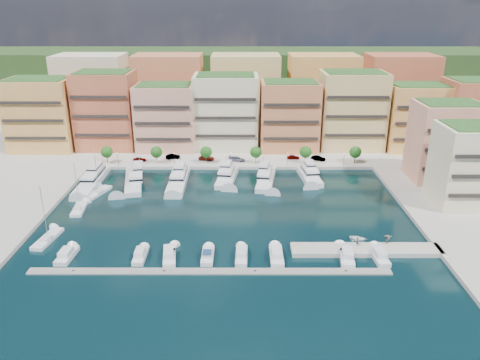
{
  "coord_description": "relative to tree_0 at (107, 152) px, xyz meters",
  "views": [
    {
      "loc": [
        3.18,
        -109.83,
        50.31
      ],
      "look_at": [
        2.96,
        5.27,
        6.0
      ],
      "focal_mm": 35.0,
      "sensor_mm": 36.0,
      "label": 1
    }
  ],
  "objects": [
    {
      "name": "ground",
      "position": [
        40.0,
        -33.5,
        -4.74
      ],
      "size": [
        400.0,
        400.0,
        0.0
      ],
      "primitive_type": "plane",
      "color": "black",
      "rests_on": "ground"
    },
    {
      "name": "north_quay",
      "position": [
        40.0,
        28.5,
        -4.74
      ],
      "size": [
        220.0,
        64.0,
        2.0
      ],
      "primitive_type": "cube",
      "color": "#9E998E",
      "rests_on": "ground"
    },
    {
      "name": "hillside",
      "position": [
        40.0,
        76.5,
        -4.74
      ],
      "size": [
        240.0,
        40.0,
        58.0
      ],
      "primitive_type": "cube",
      "color": "#1D3415",
      "rests_on": "ground"
    },
    {
      "name": "south_pontoon",
      "position": [
        37.0,
        -63.5,
        -4.74
      ],
      "size": [
        72.0,
        2.2,
        0.35
      ],
      "primitive_type": "cube",
      "color": "gray",
      "rests_on": "ground"
    },
    {
      "name": "finger_pier",
      "position": [
        70.0,
        -55.5,
        -4.74
      ],
      "size": [
        32.0,
        5.0,
        2.0
      ],
      "primitive_type": "cube",
      "color": "#9E998E",
      "rests_on": "ground"
    },
    {
      "name": "apartment_0",
      "position": [
        -26.0,
        16.49,
        8.57
      ],
      "size": [
        22.0,
        16.5,
        24.8
      ],
      "color": "#E4B353",
      "rests_on": "north_quay"
    },
    {
      "name": "apartment_1",
      "position": [
        -4.0,
        18.49,
        9.57
      ],
      "size": [
        20.0,
        16.5,
        26.8
      ],
      "color": "#BD653F",
      "rests_on": "north_quay"
    },
    {
      "name": "apartment_2",
      "position": [
        17.0,
        16.49,
        7.57
      ],
      "size": [
        20.0,
        15.5,
        22.8
      ],
      "color": "#E89A81",
      "rests_on": "north_quay"
    },
    {
      "name": "apartment_3",
      "position": [
        38.0,
        18.49,
        9.07
      ],
      "size": [
        22.0,
        16.5,
        25.8
      ],
      "color": "beige",
      "rests_on": "north_quay"
    },
    {
      "name": "apartment_4",
      "position": [
        60.0,
        16.49,
        8.07
      ],
      "size": [
        20.0,
        15.5,
        23.8
      ],
      "color": "#CE7E4D",
      "rests_on": "north_quay"
    },
    {
      "name": "apartment_5",
      "position": [
        82.0,
        18.49,
        9.57
      ],
      "size": [
        22.0,
        16.5,
        26.8
      ],
      "color": "#E1B977",
      "rests_on": "north_quay"
    },
    {
      "name": "apartment_6",
      "position": [
        104.0,
        16.49,
        7.57
      ],
      "size": [
        20.0,
        15.5,
        22.8
      ],
      "color": "#E4B353",
      "rests_on": "north_quay"
    },
    {
      "name": "apartment_7",
      "position": [
        124.0,
        14.49,
        8.57
      ],
      "size": [
        22.0,
        16.5,
        24.8
      ],
      "color": "#BD653F",
      "rests_on": "north_quay"
    },
    {
      "name": "apartment_east_a",
      "position": [
        102.0,
        -13.51,
        7.57
      ],
      "size": [
        18.0,
        14.5,
        22.8
      ],
      "color": "#E89A81",
      "rests_on": "east_quay"
    },
    {
      "name": "apartment_east_b",
      "position": [
        102.0,
        -31.51,
        6.57
      ],
      "size": [
        18.0,
        14.5,
        20.8
      ],
      "color": "beige",
      "rests_on": "east_quay"
    },
    {
      "name": "backblock_0",
      "position": [
        -15.0,
        40.5,
        11.26
      ],
      "size": [
        26.0,
        18.0,
        30.0
      ],
      "primitive_type": "cube",
      "color": "beige",
      "rests_on": "north_quay"
    },
    {
      "name": "backblock_1",
      "position": [
        15.0,
        40.5,
        11.26
      ],
      "size": [
        26.0,
        18.0,
        30.0
      ],
      "primitive_type": "cube",
      "color": "#CE7E4D",
      "rests_on": "north_quay"
    },
    {
      "name": "backblock_2",
      "position": [
        45.0,
        40.5,
        11.26
      ],
      "size": [
        26.0,
        18.0,
        30.0
      ],
      "primitive_type": "cube",
      "color": "#E1B977",
      "rests_on": "north_quay"
    },
    {
      "name": "backblock_3",
      "position": [
        75.0,
        40.5,
        11.26
      ],
      "size": [
        26.0,
        18.0,
        30.0
      ],
      "primitive_type": "cube",
      "color": "#E4B353",
      "rests_on": "north_quay"
    },
    {
      "name": "backblock_4",
      "position": [
        105.0,
        40.5,
        11.26
      ],
      "size": [
        26.0,
        18.0,
        30.0
      ],
      "primitive_type": "cube",
      "color": "#BD653F",
      "rests_on": "north_quay"
    },
    {
      "name": "tree_0",
      "position": [
        0.0,
        0.0,
        0.0
      ],
      "size": [
        3.8,
        3.8,
        5.65
      ],
      "color": "#473323",
      "rests_on": "north_quay"
    },
    {
      "name": "tree_1",
      "position": [
        16.0,
        0.0,
        0.0
      ],
      "size": [
        3.8,
        3.8,
        5.65
      ],
      "color": "#473323",
      "rests_on": "north_quay"
    },
    {
      "name": "tree_2",
      "position": [
        32.0,
        0.0,
        0.0
      ],
      "size": [
        3.8,
        3.8,
        5.65
      ],
      "color": "#473323",
      "rests_on": "north_quay"
    },
    {
      "name": "tree_3",
      "position": [
        48.0,
        0.0,
        0.0
      ],
      "size": [
        3.8,
        3.8,
        5.65
      ],
      "color": "#473323",
      "rests_on": "north_quay"
    },
    {
      "name": "tree_4",
      "position": [
        64.0,
        0.0,
        0.0
      ],
      "size": [
        3.8,
        3.8,
        5.65
      ],
      "color": "#473323",
      "rests_on": "north_quay"
    },
    {
      "name": "tree_5",
      "position": [
        80.0,
        0.0,
        0.0
      ],
      "size": [
        3.8,
        3.8,
        5.65
      ],
      "color": "#473323",
      "rests_on": "north_quay"
    },
    {
      "name": "lamppost_0",
      "position": [
        4.0,
        -2.3,
        -0.92
      ],
      "size": [
        0.3,
        0.3,
        4.2
      ],
      "color": "black",
      "rests_on": "north_quay"
    },
    {
      "name": "lamppost_1",
      "position": [
        22.0,
        -2.3,
        -0.92
      ],
      "size": [
        0.3,
        0.3,
        4.2
      ],
      "color": "black",
      "rests_on": "north_quay"
    },
    {
      "name": "lamppost_2",
      "position": [
        40.0,
        -2.3,
        -0.92
      ],
      "size": [
        0.3,
        0.3,
        4.2
      ],
      "color": "black",
      "rests_on": "north_quay"
    },
    {
      "name": "lamppost_3",
      "position": [
        58.0,
        -2.3,
        -0.92
      ],
      "size": [
        0.3,
        0.3,
        4.2
      ],
      "color": "black",
      "rests_on": "north_quay"
    },
    {
      "name": "lamppost_4",
      "position": [
        76.0,
        -2.3,
        -0.92
      ],
      "size": [
        0.3,
        0.3,
        4.2
      ],
      "color": "black",
      "rests_on": "north_quay"
    },
    {
      "name": "yacht_0",
      "position": [
        -0.49,
        -15.15,
        -3.53
      ],
      "size": [
        4.82,
        23.26,
        7.3
      ],
      "color": "silver",
      "rests_on": "ground"
    },
    {
      "name": "yacht_1",
      "position": [
        11.63,
        -14.73,
        -3.65
      ],
      "size": [
        8.87,
        22.67,
        7.3
      ],
      "color": "silver",
      "rests_on": "ground"
    },
    {
      "name": "yacht_2",
      "position": [
        24.79,
        -14.43,
        -3.53
      ],
      "size": [
        4.98,
        21.69,
        7.3
      ],
      "color": "silver",
      "rests_on": "ground"
    },
    {
      "name": "yacht_3",
      "position": [
        39.05,
        -12.1,
        -3.53
      ],
      "size": [
        6.83,
        17.07,
        7.3
      ],
      "color": "silver",
      "rests_on": "ground"
    },
    {
      "name": "yacht_4",
      "position": [
        50.65,
        -13.49,
        -3.65
      ],
      "size": [
        7.27,
        19.96,
        7.3
      ],
      "color": "silver",
      "rests_on": "ground"
    },
    {
      "name": "yacht_5",
      "position": [
        63.83,
        -11.37,
        -3.53
      ],
      "size": [
        6.34,
        15.44,
        7.3
      ],
      "color": "silver",
      "rests_on": "ground"
    },
    {
      "name": "cruiser_0",
      "position": [
        6.82,
        -58.08,
        -4.2
      ],
      "size": [
        3.24,
        7.31,
        2.55
      ],
      "color": "silver",
      "rests_on": "ground"
    },
    {
      "name": "cruiser_2",
      "position": [
        22.2,
        -58.08,
        -4.2
      ],
      "size": [
        2.43,
        7.07,
        2.55
      ],
      "color": "silver",
      "rests_on": "ground"
    },
    {
      "name": "cruiser_3",
      "position": [
        28.25,
        -58.09,
        -4.2
      ],
      "size": [
        3.63,
        8.81,
        2.55
      ],
      "color": "silver",
      "rests_on": "ground"
    },
    {
      "name": "cruiser_4",
      "position": [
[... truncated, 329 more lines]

